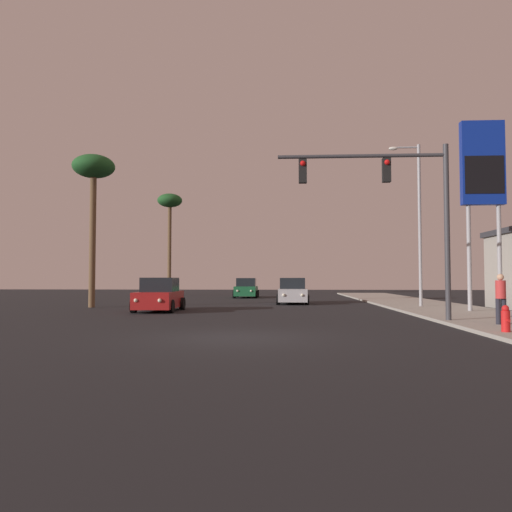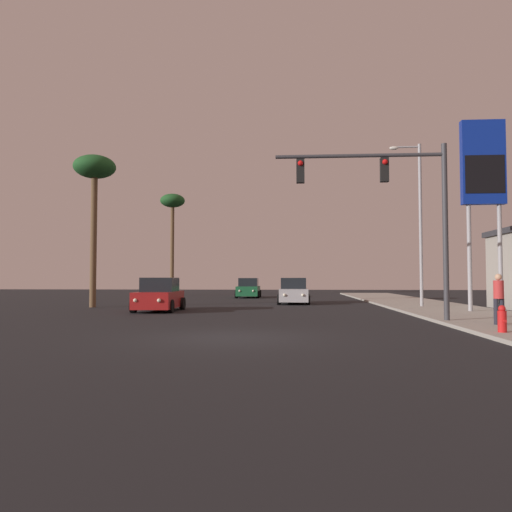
% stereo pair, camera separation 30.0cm
% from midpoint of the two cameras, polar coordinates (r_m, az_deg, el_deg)
% --- Properties ---
extents(ground_plane, '(120.00, 120.00, 0.00)m').
position_cam_midpoint_polar(ground_plane, '(13.97, -3.03, -9.30)').
color(ground_plane, black).
extents(sidewalk_right, '(5.00, 60.00, 0.12)m').
position_cam_midpoint_polar(sidewalk_right, '(25.14, 21.88, -6.00)').
color(sidewalk_right, '#9E998E').
rests_on(sidewalk_right, ground).
extents(car_silver, '(2.04, 4.31, 1.68)m').
position_cam_midpoint_polar(car_silver, '(32.64, 3.91, -4.12)').
color(car_silver, '#B7B7BC').
rests_on(car_silver, ground).
extents(car_red, '(2.04, 4.34, 1.68)m').
position_cam_midpoint_polar(car_red, '(25.59, -11.31, -4.50)').
color(car_red, maroon).
rests_on(car_red, ground).
extents(car_green, '(2.04, 4.31, 1.68)m').
position_cam_midpoint_polar(car_green, '(42.97, -1.32, -3.76)').
color(car_green, '#195933').
rests_on(car_green, ground).
extents(traffic_light_mast, '(6.33, 0.36, 6.50)m').
position_cam_midpoint_polar(traffic_light_mast, '(19.33, 15.54, 6.55)').
color(traffic_light_mast, '#38383D').
rests_on(traffic_light_mast, sidewalk_right).
extents(street_lamp, '(1.74, 0.24, 9.00)m').
position_cam_midpoint_polar(street_lamp, '(29.12, 17.67, 4.40)').
color(street_lamp, '#99999E').
rests_on(street_lamp, sidewalk_right).
extents(gas_station_sign, '(2.00, 0.42, 9.00)m').
position_cam_midpoint_polar(gas_station_sign, '(26.20, 24.18, 8.60)').
color(gas_station_sign, '#99999E').
rests_on(gas_station_sign, sidewalk_right).
extents(fire_hydrant, '(0.24, 0.34, 0.76)m').
position_cam_midpoint_polar(fire_hydrant, '(15.83, 26.15, -6.47)').
color(fire_hydrant, red).
rests_on(fire_hydrant, sidewalk_right).
extents(pedestrian_on_sidewalk, '(0.34, 0.32, 1.67)m').
position_cam_midpoint_polar(pedestrian_on_sidewalk, '(18.37, 25.77, -4.20)').
color(pedestrian_on_sidewalk, '#23232D').
rests_on(pedestrian_on_sidewalk, sidewalk_right).
extents(palm_tree_far, '(2.40, 2.40, 9.92)m').
position_cam_midpoint_polar(palm_tree_far, '(49.60, -10.00, 5.55)').
color(palm_tree_far, brown).
rests_on(palm_tree_far, ground).
extents(palm_tree_near, '(2.40, 2.40, 8.74)m').
position_cam_midpoint_polar(palm_tree_near, '(30.51, -18.35, 8.80)').
color(palm_tree_near, brown).
rests_on(palm_tree_near, ground).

